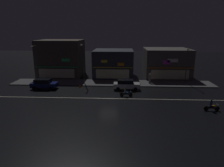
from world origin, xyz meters
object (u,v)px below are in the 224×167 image
(streetlamp_east, at_px, (187,63))
(motorcycle_lead, at_px, (212,106))
(parked_car_near_kerb, at_px, (126,84))
(pedestrian_on_sidewalk, at_px, (150,78))
(traffic_cone, at_px, (80,86))
(streetlamp_mid, at_px, (83,60))
(motorcycle_following, at_px, (126,92))
(parked_car_trailing, at_px, (44,84))
(streetlamp_west, at_px, (36,60))

(streetlamp_east, bearing_deg, motorcycle_lead, -92.44)
(parked_car_near_kerb, bearing_deg, pedestrian_on_sidewalk, 41.65)
(streetlamp_east, xyz_separation_m, traffic_cone, (-18.69, -3.07, -3.63))
(streetlamp_mid, height_order, streetlamp_east, streetlamp_mid)
(pedestrian_on_sidewalk, height_order, motorcycle_following, pedestrian_on_sidewalk)
(motorcycle_following, bearing_deg, parked_car_trailing, 171.04)
(streetlamp_east, bearing_deg, streetlamp_mid, -179.01)
(parked_car_near_kerb, distance_m, parked_car_trailing, 13.82)
(streetlamp_west, distance_m, parked_car_trailing, 6.64)
(parked_car_near_kerb, distance_m, motorcycle_lead, 13.49)
(pedestrian_on_sidewalk, distance_m, motorcycle_following, 8.90)
(streetlamp_west, height_order, streetlamp_mid, streetlamp_mid)
(parked_car_near_kerb, distance_m, traffic_cone, 7.99)
(parked_car_trailing, xyz_separation_m, motorcycle_lead, (24.03, -8.52, -0.24))
(streetlamp_east, height_order, pedestrian_on_sidewalk, streetlamp_east)
(parked_car_near_kerb, height_order, motorcycle_following, parked_car_near_kerb)
(streetlamp_east, distance_m, motorcycle_lead, 12.92)
(streetlamp_west, xyz_separation_m, motorcycle_lead, (27.09, -13.41, -3.53))
(motorcycle_following, xyz_separation_m, traffic_cone, (-7.82, 4.39, -0.36))
(pedestrian_on_sidewalk, distance_m, motorcycle_lead, 13.98)
(streetlamp_west, distance_m, motorcycle_following, 19.06)
(streetlamp_east, height_order, motorcycle_following, streetlamp_east)
(streetlamp_west, height_order, parked_car_near_kerb, streetlamp_west)
(parked_car_trailing, xyz_separation_m, traffic_cone, (5.86, 0.89, -0.59))
(streetlamp_mid, bearing_deg, streetlamp_east, 0.99)
(parked_car_trailing, bearing_deg, streetlamp_west, 122.10)
(streetlamp_west, relative_size, motorcycle_lead, 3.57)
(parked_car_near_kerb, height_order, motorcycle_lead, parked_car_near_kerb)
(parked_car_near_kerb, distance_m, motorcycle_following, 3.81)
(streetlamp_west, xyz_separation_m, parked_car_near_kerb, (16.88, -4.59, -3.29))
(parked_car_near_kerb, height_order, parked_car_trailing, same)
(streetlamp_mid, distance_m, parked_car_trailing, 7.90)
(motorcycle_lead, height_order, motorcycle_following, same)
(motorcycle_following, bearing_deg, motorcycle_lead, -20.51)
(pedestrian_on_sidewalk, relative_size, motorcycle_following, 1.00)
(streetlamp_mid, xyz_separation_m, pedestrian_on_sidewalk, (12.08, 0.53, -3.32))
(parked_car_trailing, bearing_deg, streetlamp_mid, 30.88)
(pedestrian_on_sidewalk, height_order, motorcycle_lead, pedestrian_on_sidewalk)
(traffic_cone, bearing_deg, motorcycle_following, -29.31)
(streetlamp_west, bearing_deg, streetlamp_mid, -7.74)
(pedestrian_on_sidewalk, xyz_separation_m, motorcycle_lead, (5.85, -12.69, -0.39))
(motorcycle_following, height_order, traffic_cone, motorcycle_following)
(parked_car_trailing, bearing_deg, parked_car_near_kerb, 1.24)
(streetlamp_mid, xyz_separation_m, traffic_cone, (-0.23, -2.75, -4.07))
(parked_car_trailing, distance_m, motorcycle_lead, 25.49)
(parked_car_trailing, height_order, traffic_cone, parked_car_trailing)
(streetlamp_mid, bearing_deg, parked_car_near_kerb, -23.41)
(pedestrian_on_sidewalk, xyz_separation_m, traffic_cone, (-12.31, -3.28, -0.74))
(streetlamp_west, height_order, pedestrian_on_sidewalk, streetlamp_west)
(parked_car_near_kerb, bearing_deg, motorcycle_following, -91.93)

